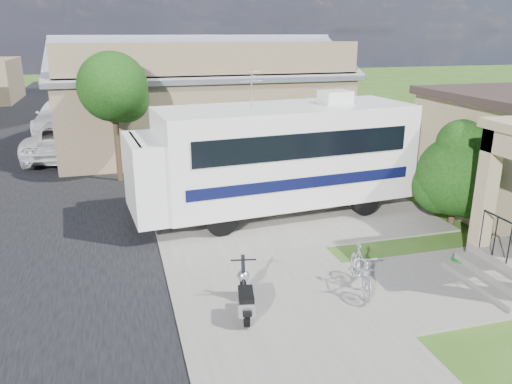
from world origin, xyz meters
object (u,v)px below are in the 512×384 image
object	(u,v)px
scooter	(245,297)
shrub	(458,172)
motorhome	(275,155)
van	(60,116)
pickup_truck	(68,138)
bicycle	(361,272)
garden_hose	(460,264)

from	to	relation	value
scooter	shrub	bearing A→B (deg)	35.30
motorhome	van	xyz separation A→B (m)	(-7.32, 15.82, -1.01)
scooter	van	size ratio (longest dim) A/B	0.26
pickup_truck	van	bearing A→B (deg)	-74.79
bicycle	van	world-z (taller)	van
scooter	van	bearing A→B (deg)	114.30
shrub	garden_hose	distance (m)	3.21
motorhome	garden_hose	bearing A→B (deg)	-61.74
scooter	van	world-z (taller)	van
shrub	bicycle	xyz separation A→B (m)	(-4.31, -2.85, -1.06)
motorhome	bicycle	bearing A→B (deg)	-92.27
bicycle	van	xyz separation A→B (m)	(-7.57, 20.83, 0.32)
scooter	garden_hose	bearing A→B (deg)	18.35
shrub	van	size ratio (longest dim) A/B	0.55
motorhome	scooter	size ratio (longest dim) A/B	5.84
scooter	garden_hose	world-z (taller)	scooter
garden_hose	scooter	bearing A→B (deg)	-172.51
shrub	garden_hose	size ratio (longest dim) A/B	7.98
shrub	pickup_truck	world-z (taller)	shrub
pickup_truck	van	xyz separation A→B (m)	(-0.88, 6.60, -0.02)
shrub	garden_hose	xyz separation A→B (m)	(-1.55, -2.41, -1.44)
van	motorhome	bearing A→B (deg)	-59.96
shrub	bicycle	size ratio (longest dim) A/B	1.92
van	pickup_truck	bearing A→B (deg)	-77.18
shrub	pickup_truck	size ratio (longest dim) A/B	0.52
bicycle	garden_hose	world-z (taller)	bicycle
scooter	garden_hose	distance (m)	5.35
shrub	scooter	bearing A→B (deg)	-155.57
shrub	scooter	world-z (taller)	shrub
bicycle	van	distance (m)	22.16
shrub	pickup_truck	distance (m)	15.84
pickup_truck	van	size ratio (longest dim) A/B	1.07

